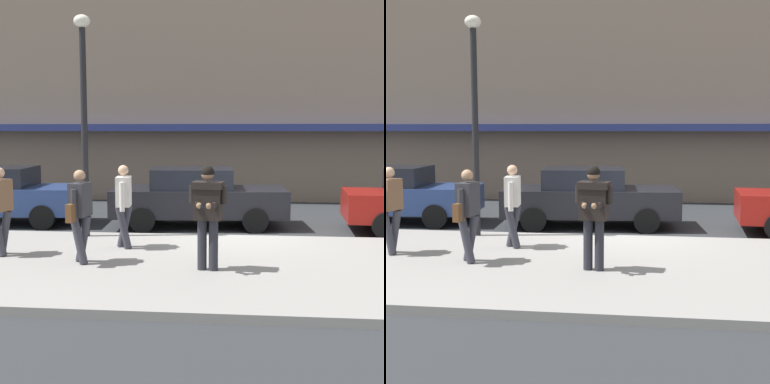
# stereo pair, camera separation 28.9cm
# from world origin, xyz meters

# --- Properties ---
(ground_plane) EXTENTS (80.00, 80.00, 0.00)m
(ground_plane) POSITION_xyz_m (0.00, 0.00, 0.00)
(ground_plane) COLOR #2B2D30
(sidewalk) EXTENTS (32.00, 5.30, 0.14)m
(sidewalk) POSITION_xyz_m (1.00, -2.85, 0.07)
(sidewalk) COLOR gray
(sidewalk) RESTS_ON ground
(curb_paint_line) EXTENTS (28.00, 0.12, 0.01)m
(curb_paint_line) POSITION_xyz_m (1.00, 0.05, 0.00)
(curb_paint_line) COLOR silver
(curb_paint_line) RESTS_ON ground
(storefront_facade) EXTENTS (28.00, 4.70, 10.68)m
(storefront_facade) POSITION_xyz_m (1.00, 8.49, 5.33)
(storefront_facade) COLOR #756656
(storefront_facade) RESTS_ON ground
(parked_sedan_near) EXTENTS (4.61, 2.14, 1.54)m
(parked_sedan_near) POSITION_xyz_m (-6.46, 1.45, 0.79)
(parked_sedan_near) COLOR navy
(parked_sedan_near) RESTS_ON ground
(parked_sedan_mid) EXTENTS (4.63, 2.19, 1.54)m
(parked_sedan_mid) POSITION_xyz_m (-1.09, 1.53, 0.79)
(parked_sedan_mid) COLOR black
(parked_sedan_mid) RESTS_ON ground
(man_texting_on_phone) EXTENTS (0.64, 0.62, 1.81)m
(man_texting_on_phone) POSITION_xyz_m (-0.49, -3.32, 1.25)
(man_texting_on_phone) COLOR #23232B
(man_texting_on_phone) RESTS_ON sidewalk
(pedestrian_in_light_coat) EXTENTS (0.36, 0.60, 1.70)m
(pedestrian_in_light_coat) POSITION_xyz_m (-2.30, -1.75, 1.11)
(pedestrian_in_light_coat) COLOR #33333D
(pedestrian_in_light_coat) RESTS_ON sidewalk
(pedestrian_with_bag) EXTENTS (0.38, 0.72, 1.70)m
(pedestrian_with_bag) POSITION_xyz_m (-2.81, -3.06, 1.11)
(pedestrian_with_bag) COLOR #33333D
(pedestrian_with_bag) RESTS_ON sidewalk
(pedestrian_dark_coat) EXTENTS (0.40, 0.58, 1.70)m
(pedestrian_dark_coat) POSITION_xyz_m (-4.51, -2.60, 1.11)
(pedestrian_dark_coat) COLOR #33333D
(pedestrian_dark_coat) RESTS_ON sidewalk
(street_lamp_post) EXTENTS (0.36, 0.36, 4.88)m
(street_lamp_post) POSITION_xyz_m (-3.42, -0.65, 3.14)
(street_lamp_post) COLOR black
(street_lamp_post) RESTS_ON sidewalk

